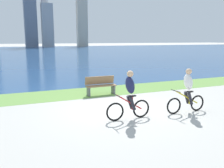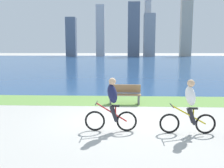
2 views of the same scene
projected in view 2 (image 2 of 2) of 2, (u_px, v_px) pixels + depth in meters
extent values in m
plane|color=#B2AFA8|center=(119.00, 120.00, 9.02)|extent=(300.00, 300.00, 0.00)
cube|color=#6B9947|center=(120.00, 101.00, 12.40)|extent=(120.00, 2.48, 0.01)
cube|color=navy|center=(123.00, 61.00, 55.01)|extent=(300.00, 83.67, 0.00)
torus|color=black|center=(95.00, 121.00, 7.80)|extent=(0.64, 0.06, 0.64)
torus|color=black|center=(127.00, 121.00, 7.76)|extent=(0.64, 0.06, 0.64)
cylinder|color=red|center=(112.00, 112.00, 7.74)|extent=(0.97, 0.04, 0.61)
cylinder|color=red|center=(116.00, 114.00, 7.74)|extent=(0.04, 0.04, 0.47)
cube|color=black|center=(116.00, 106.00, 7.70)|extent=(0.24, 0.10, 0.05)
cylinder|color=black|center=(96.00, 103.00, 7.72)|extent=(0.03, 0.52, 0.03)
ellipsoid|color=#1E234C|center=(112.00, 94.00, 7.65)|extent=(0.40, 0.36, 0.65)
sphere|color=#D8AD84|center=(112.00, 81.00, 7.60)|extent=(0.22, 0.22, 0.22)
cylinder|color=#26262D|center=(114.00, 114.00, 7.64)|extent=(0.27, 0.11, 0.49)
cylinder|color=#26262D|center=(114.00, 113.00, 7.84)|extent=(0.27, 0.11, 0.49)
torus|color=black|center=(169.00, 123.00, 7.58)|extent=(0.61, 0.06, 0.61)
torus|color=black|center=(206.00, 124.00, 7.53)|extent=(0.61, 0.06, 0.61)
cylinder|color=gold|center=(189.00, 115.00, 7.51)|extent=(1.05, 0.04, 0.60)
cylinder|color=gold|center=(193.00, 116.00, 7.51)|extent=(0.04, 0.04, 0.46)
cube|color=black|center=(194.00, 108.00, 7.48)|extent=(0.24, 0.10, 0.05)
cylinder|color=black|center=(172.00, 106.00, 7.50)|extent=(0.03, 0.52, 0.03)
ellipsoid|color=white|center=(190.00, 96.00, 7.43)|extent=(0.40, 0.36, 0.65)
sphere|color=#D8AD84|center=(191.00, 83.00, 7.38)|extent=(0.22, 0.22, 0.22)
cylinder|color=#26262D|center=(192.00, 117.00, 7.42)|extent=(0.27, 0.11, 0.49)
cylinder|color=#26262D|center=(190.00, 115.00, 7.61)|extent=(0.27, 0.11, 0.49)
cube|color=olive|center=(125.00, 95.00, 11.60)|extent=(1.50, 0.45, 0.04)
cube|color=olive|center=(125.00, 89.00, 11.75)|extent=(1.50, 0.11, 0.40)
cube|color=#595960|center=(139.00, 99.00, 11.60)|extent=(0.08, 0.37, 0.45)
cube|color=#595960|center=(111.00, 99.00, 11.66)|extent=(0.08, 0.37, 0.45)
cube|color=slate|center=(71.00, 37.00, 86.70)|extent=(3.44, 3.00, 13.39)
cube|color=#B7B7BC|center=(100.00, 31.00, 87.70)|extent=(2.98, 2.02, 17.79)
cube|color=slate|center=(134.00, 30.00, 87.44)|extent=(4.05, 4.00, 18.54)
cube|color=#B7B7BC|center=(148.00, 16.00, 87.04)|extent=(2.05, 2.69, 27.88)
cube|color=#8C939E|center=(149.00, 35.00, 86.32)|extent=(3.81, 3.20, 14.61)
cube|color=#ADA899|center=(186.00, 24.00, 88.54)|extent=(3.84, 2.51, 23.02)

